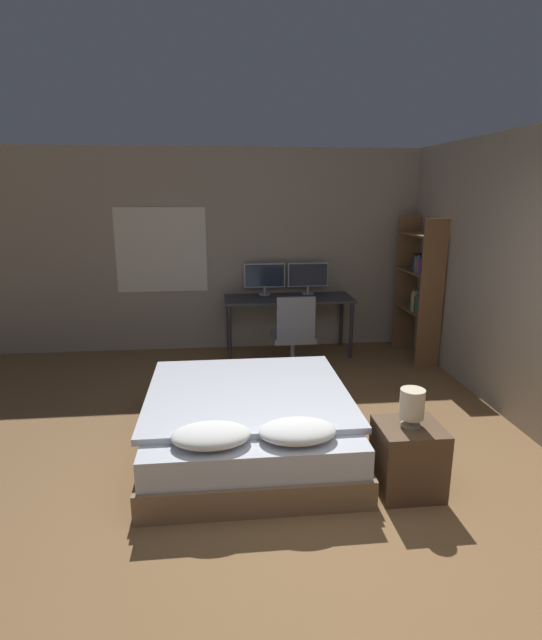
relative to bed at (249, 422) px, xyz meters
The scene contains 13 objects.
ground_plane 1.46m from the bed, 70.89° to the right, with size 20.00×20.00×0.00m, color brown.
wall_back 3.18m from the bed, 81.28° to the left, with size 12.00×0.08×2.70m.
wall_side_right 2.78m from the bed, ahead, with size 0.06×12.00×2.70m.
bed is the anchor object (origin of this frame).
nightstand 1.33m from the bed, 32.93° to the right, with size 0.46×0.43×0.52m.
bedside_lamp 1.40m from the bed, 32.93° to the right, with size 0.17×0.17×0.28m.
desk 2.68m from the bed, 74.80° to the left, with size 1.69×0.64×0.77m.
monitor_left 2.91m from the bed, 81.86° to the left, with size 0.55×0.16×0.43m.
monitor_right 3.05m from the bed, 70.32° to the left, with size 0.55×0.16×0.43m.
keyboard 2.50m from the bed, 73.48° to the left, with size 0.36×0.13×0.02m.
computer_mouse 2.59m from the bed, 67.65° to the left, with size 0.07×0.05×0.04m.
office_chair 1.90m from the bed, 69.98° to the left, with size 0.52×0.52×0.98m.
bookshelf 3.27m from the bed, 42.61° to the left, with size 0.30×0.86×1.83m.
Camera 1 is at (-0.69, -2.50, 2.14)m, focal length 28.00 mm.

